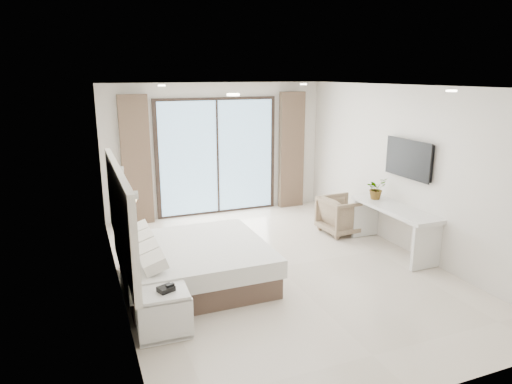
% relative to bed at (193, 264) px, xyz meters
% --- Properties ---
extents(ground, '(6.20, 6.20, 0.00)m').
position_rel_bed_xyz_m(ground, '(1.32, 0.04, -0.29)').
color(ground, beige).
rests_on(ground, ground).
extents(room_shell, '(4.62, 6.22, 2.72)m').
position_rel_bed_xyz_m(room_shell, '(1.12, 0.79, 1.29)').
color(room_shell, silver).
rests_on(room_shell, ground).
extents(bed, '(1.98, 1.88, 0.69)m').
position_rel_bed_xyz_m(bed, '(0.00, 0.00, 0.00)').
color(bed, brown).
rests_on(bed, ground).
extents(nightstand, '(0.59, 0.49, 0.52)m').
position_rel_bed_xyz_m(nightstand, '(-0.64, -1.15, -0.03)').
color(nightstand, silver).
rests_on(nightstand, ground).
extents(phone, '(0.21, 0.19, 0.06)m').
position_rel_bed_xyz_m(phone, '(-0.59, -1.17, 0.27)').
color(phone, black).
rests_on(phone, nightstand).
extents(console_desk, '(0.54, 1.73, 0.77)m').
position_rel_bed_xyz_m(console_desk, '(3.36, -0.06, 0.28)').
color(console_desk, silver).
rests_on(console_desk, ground).
extents(plant, '(0.39, 0.42, 0.29)m').
position_rel_bed_xyz_m(plant, '(3.36, 0.47, 0.62)').
color(plant, '#33662D').
rests_on(plant, console_desk).
extents(armchair, '(0.72, 0.76, 0.75)m').
position_rel_bed_xyz_m(armchair, '(3.08, 1.04, 0.08)').
color(armchair, '#927E5F').
rests_on(armchair, ground).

